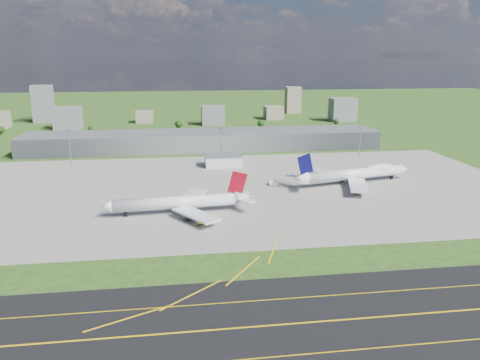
{
  "coord_description": "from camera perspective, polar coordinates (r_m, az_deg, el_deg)",
  "views": [
    {
      "loc": [
        -23.6,
        -231.68,
        78.51
      ],
      "look_at": [
        12.13,
        25.61,
        9.0
      ],
      "focal_mm": 35.0,
      "sensor_mm": 36.0,
      "label": 1
    }
  ],
  "objects": [
    {
      "name": "airliner_red_twin",
      "position": [
        240.85,
        -7.27,
        -2.77
      ],
      "size": [
        76.23,
        59.29,
        20.91
      ],
      "rotation": [
        0.0,
        0.0,
        3.21
      ],
      "color": "white",
      "rests_on": "ground"
    },
    {
      "name": "tree_w",
      "position": [
        509.49,
        -17.68,
        5.97
      ],
      "size": [
        6.75,
        6.75,
        8.25
      ],
      "color": "#382314",
      "rests_on": "ground"
    },
    {
      "name": "terminal",
      "position": [
        403.68,
        -4.45,
        4.8
      ],
      "size": [
        300.0,
        42.0,
        15.0
      ],
      "primitive_type": "cube",
      "color": "slate",
      "rests_on": "ground"
    },
    {
      "name": "bldg_ce",
      "position": [
        598.84,
        4.1,
        8.18
      ],
      "size": [
        22.0,
        24.0,
        16.0
      ],
      "primitive_type": "cube",
      "color": "gray",
      "rests_on": "ground"
    },
    {
      "name": "bldg_tall_e",
      "position": [
        664.97,
        6.46,
        9.67
      ],
      "size": [
        20.0,
        18.0,
        36.0
      ],
      "primitive_type": "cube",
      "color": "gray",
      "rests_on": "ground"
    },
    {
      "name": "tree_e",
      "position": [
        520.4,
        2.55,
        6.9
      ],
      "size": [
        7.65,
        7.65,
        9.35
      ],
      "color": "#382314",
      "rests_on": "ground"
    },
    {
      "name": "ops_building",
      "position": [
        341.61,
        -2.07,
        2.37
      ],
      "size": [
        26.0,
        16.0,
        8.0
      ],
      "primitive_type": "cube",
      "color": "silver",
      "rests_on": "ground"
    },
    {
      "name": "bldg_cw",
      "position": [
        577.29,
        -11.56,
        7.57
      ],
      "size": [
        20.0,
        18.0,
        14.0
      ],
      "primitive_type": "cube",
      "color": "gray",
      "rests_on": "ground"
    },
    {
      "name": "ground",
      "position": [
        390.39,
        -4.29,
        3.34
      ],
      "size": [
        1400.0,
        1400.0,
        0.0
      ],
      "primitive_type": "plane",
      "color": "#294A17",
      "rests_on": "ground"
    },
    {
      "name": "van_white_near",
      "position": [
        292.86,
        3.82,
        -0.35
      ],
      "size": [
        3.18,
        5.1,
        2.43
      ],
      "rotation": [
        0.0,
        0.0,
        1.32
      ],
      "color": "white",
      "rests_on": "ground"
    },
    {
      "name": "bldg_tall_w",
      "position": [
        614.61,
        -22.88,
        8.55
      ],
      "size": [
        22.0,
        20.0,
        44.0
      ],
      "primitive_type": "cube",
      "color": "slate",
      "rests_on": "ground"
    },
    {
      "name": "tree_far_w",
      "position": [
        536.83,
        -27.14,
        5.49
      ],
      "size": [
        7.2,
        7.2,
        8.8
      ],
      "color": "#382314",
      "rests_on": "ground"
    },
    {
      "name": "mast_center",
      "position": [
        353.58,
        -2.34,
        5.07
      ],
      "size": [
        3.5,
        2.0,
        25.9
      ],
      "color": "gray",
      "rests_on": "ground"
    },
    {
      "name": "apron",
      "position": [
        284.78,
        -0.82,
        -1.02
      ],
      "size": [
        360.0,
        190.0,
        0.08
      ],
      "primitive_type": "cube",
      "color": "gray",
      "rests_on": "ground"
    },
    {
      "name": "airliner_blue_quad",
      "position": [
        303.42,
        13.94,
        0.72
      ],
      "size": [
        83.18,
        64.25,
        21.93
      ],
      "rotation": [
        0.0,
        0.0,
        0.23
      ],
      "color": "white",
      "rests_on": "ground"
    },
    {
      "name": "mast_west",
      "position": [
        360.17,
        -20.09,
        4.35
      ],
      "size": [
        3.5,
        2.0,
        25.9
      ],
      "color": "gray",
      "rests_on": "ground"
    },
    {
      "name": "van_white_far",
      "position": [
        325.42,
        18.5,
        0.45
      ],
      "size": [
        4.68,
        2.53,
        2.36
      ],
      "rotation": [
        0.0,
        0.0,
        0.08
      ],
      "color": "white",
      "rests_on": "ground"
    },
    {
      "name": "bldg_c",
      "position": [
        547.61,
        -3.31,
        7.87
      ],
      "size": [
        26.0,
        20.0,
        22.0
      ],
      "primitive_type": "cube",
      "color": "slate",
      "rests_on": "ground"
    },
    {
      "name": "tree_far_e",
      "position": [
        553.3,
        11.64,
        6.99
      ],
      "size": [
        6.3,
        6.3,
        7.7
      ],
      "color": "#382314",
      "rests_on": "ground"
    },
    {
      "name": "taxiway",
      "position": [
        146.71,
        2.72,
        -17.38
      ],
      "size": [
        1400.0,
        60.0,
        0.06
      ],
      "primitive_type": "cube",
      "color": "black",
      "rests_on": "ground"
    },
    {
      "name": "bldg_w",
      "position": [
        548.33,
        -20.26,
        7.1
      ],
      "size": [
        28.0,
        22.0,
        24.0
      ],
      "primitive_type": "cube",
      "color": "slate",
      "rests_on": "ground"
    },
    {
      "name": "tree_c",
      "position": [
        516.83,
        -7.48,
        6.77
      ],
      "size": [
        8.1,
        8.1,
        9.9
      ],
      "color": "#382314",
      "rests_on": "ground"
    },
    {
      "name": "tug_yellow",
      "position": [
        224.71,
        -4.86,
        -5.29
      ],
      "size": [
        3.55,
        2.41,
        1.66
      ],
      "rotation": [
        0.0,
        0.0,
        0.17
      ],
      "color": "yellow",
      "rests_on": "ground"
    },
    {
      "name": "mast_east",
      "position": [
        380.14,
        14.46,
        5.3
      ],
      "size": [
        3.5,
        2.0,
        25.9
      ],
      "color": "gray",
      "rests_on": "ground"
    },
    {
      "name": "bldg_e",
      "position": [
        591.58,
        12.41,
        8.38
      ],
      "size": [
        30.0,
        22.0,
        28.0
      ],
      "primitive_type": "cube",
      "color": "slate",
      "rests_on": "ground"
    }
  ]
}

